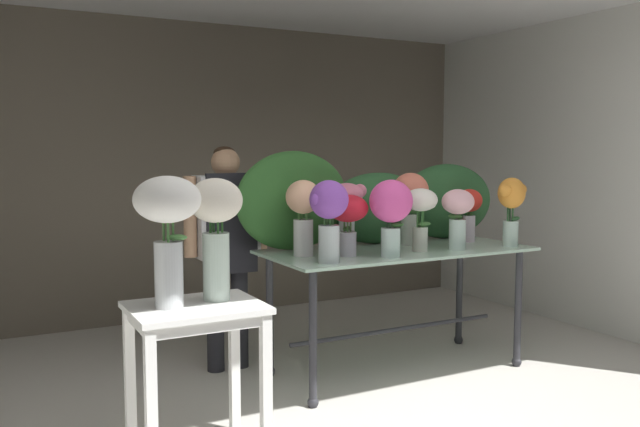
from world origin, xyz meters
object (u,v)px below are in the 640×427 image
at_px(florist, 227,233).
at_px(vase_rosy_roses, 347,206).
at_px(vase_violet_ranunculus, 329,213).
at_px(vase_white_roses_tall, 168,221).
at_px(vase_cream_lisianthus_tall, 215,224).
at_px(vase_scarlet_dahlias, 469,208).
at_px(vase_fuchsia_tulips, 391,208).
at_px(display_table_glass, 397,269).
at_px(side_table_white, 196,330).
at_px(vase_peach_stock, 303,210).
at_px(vase_coral_carnations, 411,200).
at_px(vase_sunset_lilies, 511,203).
at_px(vase_blush_hydrangea, 458,212).
at_px(vase_crimson_anemones, 348,215).
at_px(vase_ivory_peonies, 421,209).

distance_m(florist, vase_rosy_roses, 0.86).
bearing_deg(vase_violet_ranunculus, vase_white_roses_tall, -161.04).
bearing_deg(florist, vase_cream_lisianthus_tall, -112.48).
distance_m(vase_violet_ranunculus, vase_rosy_roses, 0.55).
bearing_deg(vase_scarlet_dahlias, vase_fuchsia_tulips, -160.41).
distance_m(display_table_glass, vase_rosy_roses, 0.57).
height_order(side_table_white, vase_peach_stock, vase_peach_stock).
relative_size(vase_coral_carnations, vase_white_roses_tall, 0.81).
height_order(vase_coral_carnations, vase_sunset_lilies, vase_coral_carnations).
bearing_deg(vase_blush_hydrangea, side_table_white, -167.80).
bearing_deg(side_table_white, vase_scarlet_dahlias, 16.84).
relative_size(side_table_white, vase_coral_carnations, 1.52).
bearing_deg(vase_violet_ranunculus, vase_scarlet_dahlias, 13.62).
distance_m(vase_rosy_roses, vase_cream_lisianthus_tall, 1.40).
distance_m(display_table_glass, vase_fuchsia_tulips, 0.59).
height_order(vase_fuchsia_tulips, vase_white_roses_tall, vase_white_roses_tall).
xyz_separation_m(florist, vase_crimson_anemones, (0.56, -0.70, 0.16)).
relative_size(vase_ivory_peonies, vase_cream_lisianthus_tall, 0.69).
distance_m(display_table_glass, side_table_white, 1.77).
bearing_deg(vase_peach_stock, vase_coral_carnations, 6.26).
bearing_deg(vase_rosy_roses, vase_blush_hydrangea, -27.95).
bearing_deg(vase_violet_ranunculus, vase_cream_lisianthus_tall, -158.85).
xyz_separation_m(vase_coral_carnations, vase_fuchsia_tulips, (-0.45, -0.41, -0.00)).
bearing_deg(vase_fuchsia_tulips, vase_scarlet_dahlias, 19.59).
relative_size(vase_peach_stock, vase_violet_ranunculus, 0.98).
distance_m(vase_coral_carnations, vase_crimson_anemones, 0.71).
bearing_deg(display_table_glass, vase_peach_stock, 177.45).
xyz_separation_m(side_table_white, vase_coral_carnations, (1.85, 0.79, 0.52)).
height_order(florist, vase_scarlet_dahlias, florist).
distance_m(side_table_white, vase_ivory_peonies, 1.86).
height_order(vase_white_roses_tall, vase_cream_lisianthus_tall, vase_white_roses_tall).
distance_m(display_table_glass, vase_sunset_lilies, 0.94).
bearing_deg(vase_white_roses_tall, vase_coral_carnations, 21.68).
distance_m(vase_peach_stock, vase_crimson_anemones, 0.29).
xyz_separation_m(side_table_white, vase_cream_lisianthus_tall, (0.13, 0.05, 0.51)).
distance_m(vase_coral_carnations, vase_blush_hydrangea, 0.39).
xyz_separation_m(vase_blush_hydrangea, vase_cream_lisianthus_tall, (-1.86, -0.38, 0.05)).
distance_m(florist, vase_violet_ranunculus, 0.96).
relative_size(florist, vase_sunset_lilies, 3.22).
bearing_deg(side_table_white, vase_crimson_anemones, 24.78).
bearing_deg(vase_blush_hydrangea, vase_scarlet_dahlias, 39.39).
bearing_deg(vase_white_roses_tall, display_table_glass, 20.25).
bearing_deg(florist, display_table_glass, -29.90).
relative_size(vase_ivory_peonies, vase_blush_hydrangea, 1.02).
relative_size(vase_ivory_peonies, vase_white_roses_tall, 0.67).
xyz_separation_m(florist, vase_coral_carnations, (1.23, -0.46, 0.22)).
bearing_deg(vase_cream_lisianthus_tall, vase_fuchsia_tulips, 14.26).
height_order(vase_coral_carnations, vase_fuchsia_tulips, vase_coral_carnations).
xyz_separation_m(display_table_glass, florist, (-1.03, 0.59, 0.24)).
bearing_deg(vase_blush_hydrangea, vase_peach_stock, 166.31).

